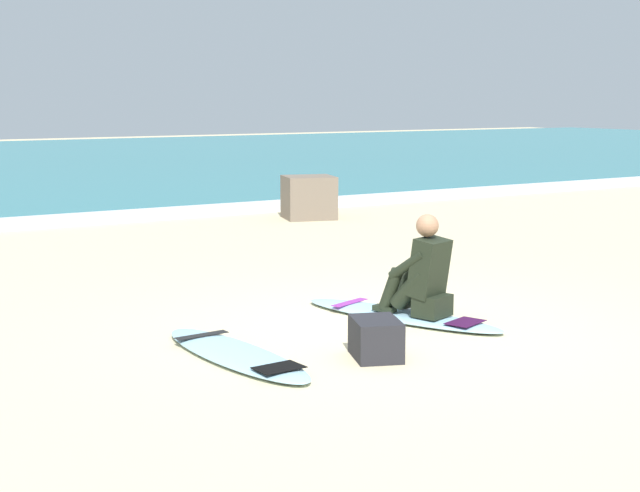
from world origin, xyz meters
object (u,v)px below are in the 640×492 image
at_px(surfboard_spare_near, 235,354).
at_px(shoreline_rock, 309,197).
at_px(beach_bag, 376,339).
at_px(surfer_seated, 422,276).
at_px(surfboard_main, 401,315).

height_order(surfboard_spare_near, shoreline_rock, shoreline_rock).
relative_size(surfboard_spare_near, beach_bag, 4.24).
height_order(shoreline_rock, beach_bag, shoreline_rock).
relative_size(surfer_seated, shoreline_rock, 1.13).
bearing_deg(surfer_seated, beach_bag, -143.49).
xyz_separation_m(surfboard_main, shoreline_rock, (3.04, 6.82, 0.33)).
bearing_deg(surfboard_main, beach_bag, -134.66).
bearing_deg(surfboard_spare_near, shoreline_rock, 55.40).
height_order(surfboard_main, beach_bag, beach_bag).
bearing_deg(surfboard_spare_near, beach_bag, -31.09).
relative_size(surfer_seated, beach_bag, 1.97).
xyz_separation_m(surfboard_spare_near, beach_bag, (0.97, -0.59, 0.12)).
xyz_separation_m(surfer_seated, surfboard_spare_near, (-2.03, -0.20, -0.40)).
bearing_deg(shoreline_rock, surfer_seated, -112.81).
bearing_deg(beach_bag, shoreline_rock, 62.79).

